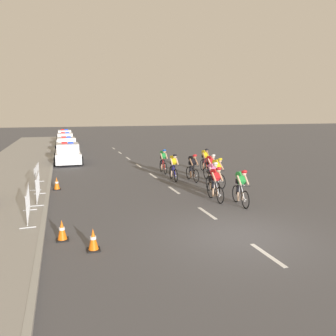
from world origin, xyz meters
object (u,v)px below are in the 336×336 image
at_px(cyclist_fifth, 211,167).
at_px(traffic_cone_near, 57,184).
at_px(police_car_nearest, 68,154).
at_px(police_car_second, 67,146).
at_px(crowd_barrier_front, 28,204).
at_px(cyclist_fourth, 217,172).
at_px(police_car_third, 65,140).
at_px(traffic_cone_far, 62,230).
at_px(cyclist_third, 213,177).
at_px(cyclist_eighth, 163,161).
at_px(cyclist_lead, 241,187).
at_px(cyclist_sixth, 193,167).
at_px(cyclist_seventh, 174,166).
at_px(traffic_cone_mid, 93,240).
at_px(police_car_furthest, 65,136).
at_px(crowd_barrier_rear, 37,176).
at_px(cyclist_ninth, 205,160).
at_px(cyclist_second, 216,183).
at_px(crowd_barrier_middle, 38,188).

bearing_deg(cyclist_fifth, traffic_cone_near, 178.09).
relative_size(police_car_nearest, police_car_second, 0.99).
bearing_deg(crowd_barrier_front, cyclist_fourth, 19.98).
bearing_deg(police_car_third, traffic_cone_far, -91.05).
height_order(cyclist_third, police_car_second, police_car_second).
bearing_deg(cyclist_eighth, cyclist_lead, -83.74).
xyz_separation_m(cyclist_sixth, crowd_barrier_front, (-8.07, -4.91, -0.14)).
relative_size(cyclist_seventh, cyclist_eighth, 1.00).
bearing_deg(crowd_barrier_front, traffic_cone_near, 79.71).
bearing_deg(cyclist_fourth, cyclist_sixth, 110.34).
distance_m(cyclist_eighth, traffic_cone_mid, 12.20).
height_order(police_car_second, police_car_furthest, same).
relative_size(police_car_furthest, crowd_barrier_rear, 1.90).
xyz_separation_m(police_car_nearest, traffic_cone_near, (-0.74, -8.97, -0.37)).
height_order(cyclist_ninth, crowd_barrier_rear, cyclist_ninth).
bearing_deg(traffic_cone_mid, cyclist_eighth, 64.18).
xyz_separation_m(cyclist_fourth, traffic_cone_mid, (-6.79, -6.36, -0.48)).
bearing_deg(cyclist_fifth, police_car_furthest, 104.76).
distance_m(cyclist_second, crowd_barrier_middle, 7.55).
xyz_separation_m(cyclist_lead, cyclist_eighth, (-0.89, 8.10, 0.00)).
bearing_deg(cyclist_fourth, cyclist_second, -116.71).
distance_m(cyclist_third, police_car_third, 25.35).
bearing_deg(cyclist_eighth, crowd_barrier_rear, -163.01).
bearing_deg(crowd_barrier_rear, cyclist_sixth, -4.51).
xyz_separation_m(crowd_barrier_front, traffic_cone_far, (1.10, -2.16, -0.34)).
bearing_deg(police_car_third, crowd_barrier_front, -93.51).
distance_m(cyclist_second, traffic_cone_mid, 6.75).
relative_size(crowd_barrier_front, traffic_cone_near, 3.63).
height_order(cyclist_sixth, traffic_cone_far, cyclist_sixth).
relative_size(cyclist_seventh, police_car_nearest, 0.39).
xyz_separation_m(crowd_barrier_front, traffic_cone_mid, (1.92, -3.20, -0.34)).
xyz_separation_m(cyclist_ninth, police_car_third, (-8.27, 19.15, -0.11)).
distance_m(cyclist_second, cyclist_sixth, 4.31).
bearing_deg(cyclist_eighth, traffic_cone_far, -121.69).
relative_size(cyclist_eighth, police_car_second, 0.39).
relative_size(cyclist_second, police_car_nearest, 0.39).
bearing_deg(crowd_barrier_middle, cyclist_seventh, 21.49).
bearing_deg(crowd_barrier_front, cyclist_eighth, 47.07).
bearing_deg(cyclist_lead, crowd_barrier_front, 177.70).
bearing_deg(traffic_cone_far, police_car_furthest, 89.14).
relative_size(cyclist_eighth, traffic_cone_near, 2.69).
distance_m(cyclist_fifth, cyclist_sixth, 1.01).
height_order(police_car_third, crowd_barrier_middle, police_car_third).
height_order(cyclist_third, police_car_nearest, police_car_nearest).
bearing_deg(cyclist_lead, crowd_barrier_middle, 159.51).
distance_m(police_car_nearest, crowd_barrier_middle, 11.32).
bearing_deg(crowd_barrier_front, police_car_third, 86.49).
relative_size(cyclist_sixth, police_car_third, 0.39).
xyz_separation_m(cyclist_fifth, police_car_nearest, (-7.41, 9.24, -0.11)).
bearing_deg(cyclist_lead, police_car_furthest, 101.11).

